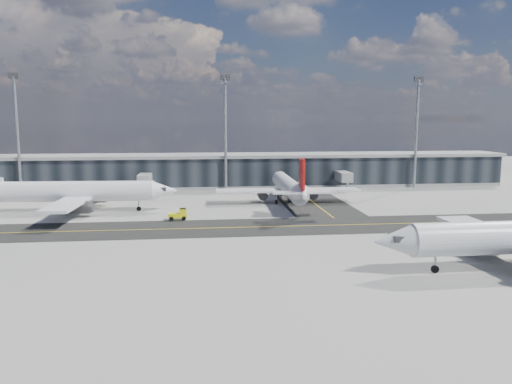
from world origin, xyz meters
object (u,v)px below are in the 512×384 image
Objects in this scene: airliner_redtail at (289,187)px; service_van at (298,199)px; airliner_af at (72,192)px; baggage_tug at (179,214)px.

service_van is at bearing 44.54° from airliner_redtail.
airliner_af is 46.84m from service_van.
airliner_redtail is 10.70× the size of baggage_tug.
baggage_tug is at bearing 66.61° from airliner_af.
airliner_af reaches higher than service_van.
airliner_af is 7.70× the size of service_van.
airliner_af is 11.81× the size of baggage_tug.
airliner_redtail is 6.98× the size of service_van.
airliner_redtail is at bearing -161.63° from service_van.
airliner_af is at bearing 163.21° from service_van.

